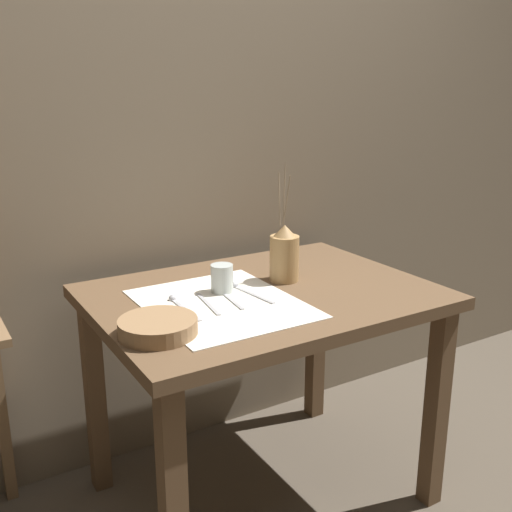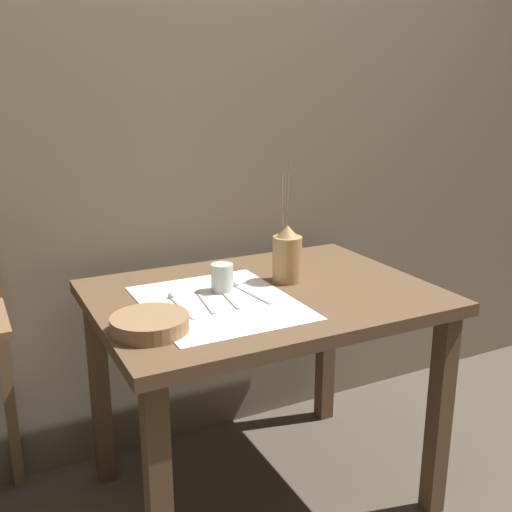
% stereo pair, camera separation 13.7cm
% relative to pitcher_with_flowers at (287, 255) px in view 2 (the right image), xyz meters
% --- Properties ---
extents(ground_plane, '(12.00, 12.00, 0.00)m').
position_rel_pitcher_with_flowers_xyz_m(ground_plane, '(-0.12, -0.05, -0.84)').
color(ground_plane, brown).
extents(stone_wall_back, '(7.00, 0.06, 2.40)m').
position_rel_pitcher_with_flowers_xyz_m(stone_wall_back, '(-0.12, 0.45, 0.36)').
color(stone_wall_back, '#7A6B56').
rests_on(stone_wall_back, ground_plane).
extents(wooden_table, '(1.06, 0.79, 0.75)m').
position_rel_pitcher_with_flowers_xyz_m(wooden_table, '(-0.12, -0.05, -0.20)').
color(wooden_table, brown).
rests_on(wooden_table, ground_plane).
extents(linen_cloth, '(0.44, 0.52, 0.00)m').
position_rel_pitcher_with_flowers_xyz_m(linen_cloth, '(-0.29, -0.09, -0.09)').
color(linen_cloth, silver).
rests_on(linen_cloth, wooden_table).
extents(pitcher_with_flowers, '(0.10, 0.10, 0.39)m').
position_rel_pitcher_with_flowers_xyz_m(pitcher_with_flowers, '(0.00, 0.00, 0.00)').
color(pitcher_with_flowers, '#A87F4C').
rests_on(pitcher_with_flowers, wooden_table).
extents(wooden_bowl, '(0.21, 0.21, 0.04)m').
position_rel_pitcher_with_flowers_xyz_m(wooden_bowl, '(-0.54, -0.21, -0.07)').
color(wooden_bowl, '#8E6B47').
rests_on(wooden_bowl, wooden_table).
extents(glass_tumbler_near, '(0.07, 0.07, 0.09)m').
position_rel_pitcher_with_flowers_xyz_m(glass_tumbler_near, '(-0.24, -0.00, -0.04)').
color(glass_tumbler_near, '#B7C1BC').
rests_on(glass_tumbler_near, wooden_table).
extents(spoon_outer, '(0.02, 0.21, 0.02)m').
position_rel_pitcher_with_flowers_xyz_m(spoon_outer, '(-0.40, -0.03, -0.08)').
color(spoon_outer, '#A8A8AD').
rests_on(spoon_outer, wooden_table).
extents(fork_outer, '(0.04, 0.20, 0.00)m').
position_rel_pitcher_with_flowers_xyz_m(fork_outer, '(-0.33, -0.08, -0.08)').
color(fork_outer, '#A8A8AD').
rests_on(fork_outer, wooden_table).
extents(fork_inner, '(0.03, 0.20, 0.00)m').
position_rel_pitcher_with_flowers_xyz_m(fork_inner, '(-0.25, -0.07, -0.08)').
color(fork_inner, '#A8A8AD').
rests_on(fork_inner, wooden_table).
extents(spoon_inner, '(0.04, 0.21, 0.02)m').
position_rel_pitcher_with_flowers_xyz_m(spoon_inner, '(-0.17, -0.02, -0.08)').
color(spoon_inner, '#A8A8AD').
rests_on(spoon_inner, wooden_table).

